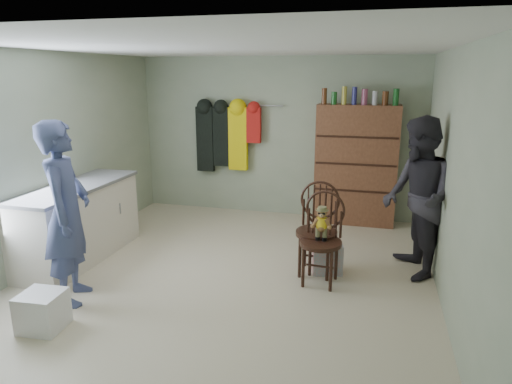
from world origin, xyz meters
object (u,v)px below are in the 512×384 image
(chair_far, at_px, (318,225))
(counter, at_px, (79,222))
(dresser, at_px, (356,164))
(chair_front, at_px, (322,232))

(chair_far, bearing_deg, counter, -171.32)
(counter, distance_m, dresser, 3.96)
(chair_front, height_order, dresser, dresser)
(chair_front, bearing_deg, chair_far, 112.65)
(counter, distance_m, chair_far, 2.91)
(counter, height_order, chair_front, chair_front)
(chair_front, distance_m, dresser, 2.23)
(chair_front, bearing_deg, counter, -172.86)
(counter, relative_size, chair_far, 1.76)
(chair_front, relative_size, chair_far, 0.96)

